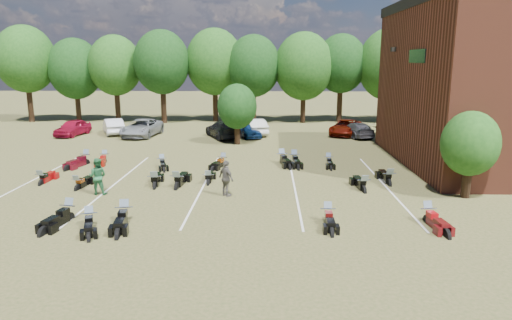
{
  "coord_description": "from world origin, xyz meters",
  "views": [
    {
      "loc": [
        0.58,
        -21.36,
        6.78
      ],
      "look_at": [
        -0.14,
        4.0,
        1.2
      ],
      "focal_mm": 32.0,
      "sensor_mm": 36.0,
      "label": 1
    }
  ],
  "objects_px": {
    "car_4": "(248,130)",
    "motorcycle_14": "(86,164)",
    "person_green": "(98,176)",
    "car_0": "(73,128)",
    "motorcycle_7": "(42,185)",
    "motorcycle_3": "(125,222)",
    "person_grey": "(226,178)"
  },
  "relations": [
    {
      "from": "car_4",
      "to": "motorcycle_7",
      "type": "xyz_separation_m",
      "value": [
        -10.78,
        -16.16,
        -0.64
      ]
    },
    {
      "from": "person_green",
      "to": "car_0",
      "type": "bearing_deg",
      "value": -62.57
    },
    {
      "from": "car_0",
      "to": "person_green",
      "type": "xyz_separation_m",
      "value": [
        9.15,
        -18.38,
        0.22
      ]
    },
    {
      "from": "motorcycle_3",
      "to": "motorcycle_7",
      "type": "distance_m",
      "value": 8.67
    },
    {
      "from": "motorcycle_3",
      "to": "car_4",
      "type": "bearing_deg",
      "value": 70.26
    },
    {
      "from": "car_0",
      "to": "motorcycle_7",
      "type": "xyz_separation_m",
      "value": [
        5.3,
        -16.68,
        -0.73
      ]
    },
    {
      "from": "person_green",
      "to": "motorcycle_7",
      "type": "bearing_deg",
      "value": -22.85
    },
    {
      "from": "car_0",
      "to": "motorcycle_3",
      "type": "height_order",
      "value": "car_0"
    },
    {
      "from": "motorcycle_3",
      "to": "motorcycle_7",
      "type": "height_order",
      "value": "motorcycle_3"
    },
    {
      "from": "car_4",
      "to": "motorcycle_14",
      "type": "distance_m",
      "value": 15.16
    },
    {
      "from": "car_4",
      "to": "motorcycle_14",
      "type": "xyz_separation_m",
      "value": [
        -10.32,
        -11.09,
        -0.64
      ]
    },
    {
      "from": "car_0",
      "to": "person_grey",
      "type": "xyz_separation_m",
      "value": [
        15.77,
        -18.55,
        0.2
      ]
    },
    {
      "from": "person_grey",
      "to": "motorcycle_14",
      "type": "xyz_separation_m",
      "value": [
        -10.0,
        6.93,
        -0.93
      ]
    },
    {
      "from": "car_4",
      "to": "person_green",
      "type": "bearing_deg",
      "value": -132.88
    },
    {
      "from": "car_4",
      "to": "motorcycle_3",
      "type": "distance_m",
      "value": 22.37
    },
    {
      "from": "car_4",
      "to": "motorcycle_14",
      "type": "relative_size",
      "value": 1.5
    },
    {
      "from": "car_0",
      "to": "person_grey",
      "type": "distance_m",
      "value": 24.35
    },
    {
      "from": "person_grey",
      "to": "motorcycle_7",
      "type": "xyz_separation_m",
      "value": [
        -10.47,
        1.87,
        -0.93
      ]
    },
    {
      "from": "person_grey",
      "to": "car_0",
      "type": "bearing_deg",
      "value": -1.01
    },
    {
      "from": "motorcycle_3",
      "to": "person_grey",
      "type": "bearing_deg",
      "value": 35.76
    },
    {
      "from": "car_4",
      "to": "motorcycle_3",
      "type": "bearing_deg",
      "value": -122.77
    },
    {
      "from": "car_4",
      "to": "person_grey",
      "type": "relative_size",
      "value": 2.02
    },
    {
      "from": "car_0",
      "to": "person_green",
      "type": "bearing_deg",
      "value": -55.5
    },
    {
      "from": "car_0",
      "to": "motorcycle_7",
      "type": "bearing_deg",
      "value": -64.33
    },
    {
      "from": "person_green",
      "to": "motorcycle_3",
      "type": "bearing_deg",
      "value": 123.67
    },
    {
      "from": "person_green",
      "to": "motorcycle_14",
      "type": "distance_m",
      "value": 7.62
    },
    {
      "from": "car_4",
      "to": "motorcycle_3",
      "type": "height_order",
      "value": "car_4"
    },
    {
      "from": "car_0",
      "to": "car_4",
      "type": "distance_m",
      "value": 16.1
    },
    {
      "from": "person_grey",
      "to": "motorcycle_3",
      "type": "bearing_deg",
      "value": 92.98
    },
    {
      "from": "motorcycle_7",
      "to": "motorcycle_14",
      "type": "height_order",
      "value": "motorcycle_14"
    },
    {
      "from": "car_4",
      "to": "motorcycle_14",
      "type": "bearing_deg",
      "value": -154.56
    },
    {
      "from": "car_0",
      "to": "car_4",
      "type": "bearing_deg",
      "value": 6.18
    }
  ]
}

